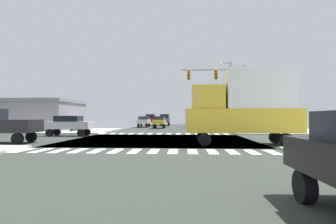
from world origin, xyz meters
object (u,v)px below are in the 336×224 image
(sedan_nearside_1, at_px, (69,124))
(bank_building, at_px, (23,115))
(traffic_signal_mast, at_px, (220,84))
(sedan_outer_4, at_px, (159,121))
(box_truck_farside_1, at_px, (245,105))
(sedan_leading_3, at_px, (144,121))
(street_lamp, at_px, (229,90))
(suv_trailing_1, at_px, (151,119))
(suv_middle_2, at_px, (165,119))

(sedan_nearside_1, bearing_deg, bank_building, -133.94)
(traffic_signal_mast, distance_m, sedan_outer_4, 16.87)
(box_truck_farside_1, relative_size, sedan_leading_3, 1.67)
(traffic_signal_mast, bearing_deg, sedan_nearside_1, -166.90)
(street_lamp, distance_m, suv_trailing_1, 24.06)
(box_truck_farside_1, height_order, suv_trailing_1, box_truck_farside_1)
(suv_middle_2, xyz_separation_m, sedan_outer_4, (0.00, -12.85, -0.28))
(sedan_leading_3, relative_size, sedan_outer_4, 1.00)
(street_lamp, distance_m, box_truck_farside_1, 19.10)
(traffic_signal_mast, height_order, sedan_outer_4, traffic_signal_mast)
(sedan_leading_3, relative_size, suv_middle_2, 0.93)
(box_truck_farside_1, xyz_separation_m, sedan_outer_4, (-7.75, 24.88, -1.45))
(bank_building, distance_m, suv_middle_2, 26.97)
(sedan_nearside_1, height_order, sedan_leading_3, same)
(box_truck_farside_1, xyz_separation_m, suv_trailing_1, (-10.75, 38.71, -1.17))
(box_truck_farside_1, distance_m, sedan_outer_4, 26.10)
(sedan_outer_4, bearing_deg, box_truck_farside_1, 107.31)
(box_truck_farside_1, height_order, suv_middle_2, box_truck_farside_1)
(street_lamp, bearing_deg, box_truck_farside_1, -96.43)
(suv_middle_2, distance_m, sedan_outer_4, 12.86)
(sedan_nearside_1, relative_size, suv_trailing_1, 0.93)
(sedan_nearside_1, bearing_deg, suv_trailing_1, 172.97)
(bank_building, bearing_deg, sedan_nearside_1, -43.94)
(suv_trailing_1, bearing_deg, bank_building, 55.61)
(sedan_nearside_1, distance_m, box_truck_farside_1, 16.31)
(traffic_signal_mast, bearing_deg, suv_trailing_1, 110.50)
(sedan_outer_4, bearing_deg, suv_trailing_1, -77.77)
(traffic_signal_mast, xyz_separation_m, suv_trailing_1, (-10.59, 28.34, -3.82))
(bank_building, distance_m, sedan_nearside_1, 14.92)
(sedan_nearside_1, bearing_deg, suv_middle_2, 167.32)
(traffic_signal_mast, height_order, suv_middle_2, traffic_signal_mast)
(street_lamp, xyz_separation_m, sedan_leading_3, (-12.87, 9.86, -4.24))
(suv_trailing_1, bearing_deg, suv_middle_2, 161.88)
(sedan_leading_3, bearing_deg, sedan_nearside_1, 79.75)
(suv_trailing_1, relative_size, sedan_outer_4, 1.07)
(bank_building, height_order, suv_trailing_1, bank_building)
(street_lamp, bearing_deg, bank_building, -177.00)
(sedan_leading_3, xyz_separation_m, sedan_outer_4, (3.00, -3.76, 0.00))
(box_truck_farside_1, xyz_separation_m, suv_middle_2, (-7.75, 37.73, -1.17))
(bank_building, xyz_separation_m, sedan_outer_4, (17.63, 7.54, -0.90))
(sedan_nearside_1, xyz_separation_m, suv_middle_2, (6.91, 30.73, 0.28))
(street_lamp, xyz_separation_m, sedan_nearside_1, (-16.78, -11.77, -4.24))
(traffic_signal_mast, height_order, sedan_leading_3, traffic_signal_mast)
(suv_middle_2, height_order, sedan_outer_4, suv_middle_2)
(street_lamp, height_order, suv_trailing_1, street_lamp)
(sedan_nearside_1, relative_size, suv_middle_2, 0.93)
(sedan_leading_3, bearing_deg, sedan_outer_4, 128.57)
(suv_middle_2, bearing_deg, traffic_signal_mast, 105.51)
(box_truck_farside_1, xyz_separation_m, sedan_leading_3, (-10.75, 28.64, -1.45))
(sedan_outer_4, bearing_deg, sedan_leading_3, -51.43)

